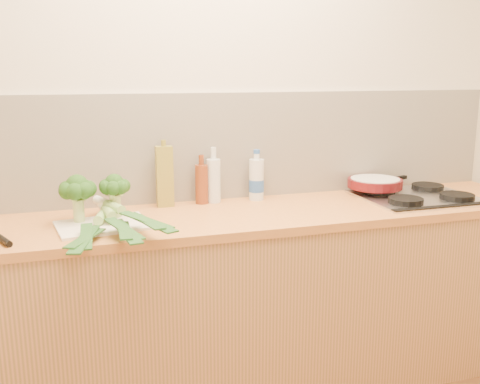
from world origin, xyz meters
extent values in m
plane|color=beige|center=(0.00, 1.50, 1.30)|extent=(3.50, 0.00, 3.50)
cube|color=silver|center=(0.00, 1.49, 1.17)|extent=(3.20, 0.02, 0.54)
cube|color=#BF7F4F|center=(0.00, 1.20, 0.43)|extent=(3.20, 0.60, 0.86)
cube|color=#D4823E|center=(0.00, 1.20, 0.88)|extent=(3.20, 0.62, 0.04)
cube|color=silver|center=(1.02, 1.20, 0.91)|extent=(0.58, 0.50, 0.01)
cube|color=black|center=(1.02, 0.97, 0.91)|extent=(0.58, 0.04, 0.01)
cylinder|color=black|center=(0.87, 1.08, 0.93)|extent=(0.17, 0.17, 0.03)
cylinder|color=black|center=(1.17, 1.08, 0.93)|extent=(0.17, 0.17, 0.03)
cylinder|color=black|center=(0.87, 1.32, 0.93)|extent=(0.17, 0.17, 0.03)
cylinder|color=black|center=(1.17, 1.32, 0.93)|extent=(0.17, 0.17, 0.03)
cube|color=#EFE5CF|center=(-0.57, 1.14, 0.91)|extent=(0.42, 0.33, 0.01)
cylinder|color=#A8C170|center=(-0.66, 1.21, 0.96)|extent=(0.05, 0.05, 0.10)
sphere|color=#16380F|center=(-0.66, 1.21, 1.07)|extent=(0.10, 0.10, 0.10)
sphere|color=#16380F|center=(-0.62, 1.21, 1.05)|extent=(0.07, 0.07, 0.07)
sphere|color=#16380F|center=(-0.63, 1.25, 1.05)|extent=(0.07, 0.07, 0.07)
sphere|color=#16380F|center=(-0.67, 1.26, 1.05)|extent=(0.07, 0.07, 0.07)
sphere|color=#16380F|center=(-0.70, 1.23, 1.05)|extent=(0.07, 0.07, 0.07)
sphere|color=#16380F|center=(-0.70, 1.19, 1.05)|extent=(0.07, 0.07, 0.07)
sphere|color=#16380F|center=(-0.67, 1.17, 1.05)|extent=(0.07, 0.07, 0.07)
sphere|color=#16380F|center=(-0.63, 1.18, 1.05)|extent=(0.07, 0.07, 0.07)
cylinder|color=#A8C170|center=(-0.51, 1.24, 0.96)|extent=(0.05, 0.05, 0.10)
sphere|color=#16380F|center=(-0.51, 1.24, 1.06)|extent=(0.08, 0.08, 0.08)
sphere|color=#16380F|center=(-0.47, 1.24, 1.05)|extent=(0.06, 0.06, 0.06)
sphere|color=#16380F|center=(-0.48, 1.27, 1.05)|extent=(0.06, 0.06, 0.06)
sphere|color=#16380F|center=(-0.51, 1.28, 1.05)|extent=(0.06, 0.06, 0.06)
sphere|color=#16380F|center=(-0.54, 1.26, 1.05)|extent=(0.06, 0.06, 0.06)
sphere|color=#16380F|center=(-0.54, 1.23, 1.05)|extent=(0.06, 0.06, 0.06)
sphere|color=#16380F|center=(-0.51, 1.21, 1.05)|extent=(0.06, 0.06, 0.06)
sphere|color=#16380F|center=(-0.48, 1.21, 1.05)|extent=(0.06, 0.06, 0.06)
cylinder|color=white|center=(-0.54, 1.33, 0.93)|extent=(0.07, 0.14, 0.04)
cylinder|color=#88B55A|center=(-0.57, 1.19, 0.93)|extent=(0.08, 0.17, 0.04)
cube|color=#1F4C1B|center=(-0.64, 0.89, 0.93)|extent=(0.16, 0.29, 0.02)
cube|color=#1F4C1B|center=(-0.65, 0.87, 0.94)|extent=(0.13, 0.34, 0.01)
cube|color=#1F4C1B|center=(-0.64, 0.90, 0.94)|extent=(0.06, 0.28, 0.02)
cylinder|color=white|center=(-0.56, 1.30, 0.95)|extent=(0.06, 0.12, 0.04)
cylinder|color=#88B55A|center=(-0.54, 1.17, 0.95)|extent=(0.06, 0.15, 0.04)
cube|color=#1F4C1B|center=(-0.50, 0.89, 0.95)|extent=(0.06, 0.30, 0.02)
cube|color=#1F4C1B|center=(-0.50, 0.87, 0.95)|extent=(0.10, 0.34, 0.01)
cube|color=#1F4C1B|center=(-0.50, 0.90, 0.96)|extent=(0.14, 0.28, 0.02)
cylinder|color=white|center=(-0.56, 1.30, 0.97)|extent=(0.08, 0.12, 0.04)
cylinder|color=#88B55A|center=(-0.52, 1.19, 0.97)|extent=(0.09, 0.15, 0.04)
cube|color=#1F4C1B|center=(-0.41, 0.91, 0.97)|extent=(0.10, 0.30, 0.02)
cube|color=#1F4C1B|center=(-0.40, 0.90, 0.97)|extent=(0.17, 0.33, 0.01)
cube|color=#1F4C1B|center=(-0.41, 0.92, 0.97)|extent=(0.19, 0.26, 0.02)
cylinder|color=black|center=(-0.94, 1.02, 0.91)|extent=(0.08, 0.14, 0.03)
cylinder|color=#500D11|center=(0.85, 1.34, 0.96)|extent=(0.29, 0.29, 0.05)
cylinder|color=beige|center=(0.85, 1.34, 0.99)|extent=(0.26, 0.26, 0.00)
cube|color=black|center=(1.04, 1.42, 0.96)|extent=(0.14, 0.07, 0.02)
cube|color=olive|center=(-0.26, 1.41, 1.05)|extent=(0.08, 0.05, 0.30)
cylinder|color=olive|center=(-0.26, 1.41, 1.21)|extent=(0.02, 0.02, 0.03)
cylinder|color=silver|center=(-0.01, 1.43, 1.01)|extent=(0.07, 0.07, 0.22)
cylinder|color=silver|center=(-0.01, 1.43, 1.15)|extent=(0.03, 0.03, 0.06)
cylinder|color=brown|center=(-0.07, 1.42, 1.00)|extent=(0.06, 0.06, 0.19)
cylinder|color=brown|center=(-0.07, 1.42, 1.12)|extent=(0.03, 0.03, 0.05)
cylinder|color=silver|center=(0.21, 1.42, 1.00)|extent=(0.08, 0.08, 0.21)
cylinder|color=silver|center=(0.21, 1.42, 1.12)|extent=(0.03, 0.03, 0.03)
cylinder|color=#2D58AA|center=(0.21, 1.42, 0.97)|extent=(0.08, 0.08, 0.06)
camera|label=1|loc=(-0.65, -1.11, 1.54)|focal=40.00mm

